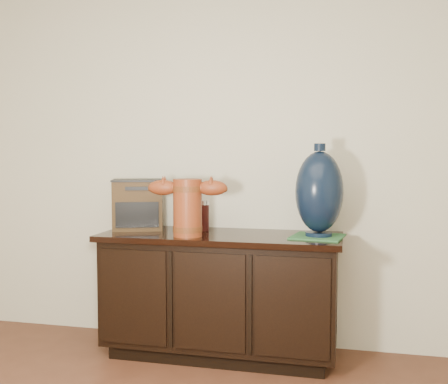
% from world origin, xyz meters
% --- Properties ---
extents(sideboard, '(1.46, 0.56, 0.75)m').
position_xyz_m(sideboard, '(0.00, 2.23, 0.39)').
color(sideboard, black).
rests_on(sideboard, ground).
extents(terracotta_vessel, '(0.48, 0.19, 0.34)m').
position_xyz_m(terracotta_vessel, '(-0.16, 2.09, 0.95)').
color(terracotta_vessel, brown).
rests_on(terracotta_vessel, sideboard).
extents(tv_radio, '(0.39, 0.35, 0.32)m').
position_xyz_m(tv_radio, '(-0.57, 2.31, 0.92)').
color(tv_radio, '#3B260E').
rests_on(tv_radio, sideboard).
extents(green_mat, '(0.33, 0.33, 0.01)m').
position_xyz_m(green_mat, '(0.59, 2.23, 0.76)').
color(green_mat, '#2D6435').
rests_on(green_mat, sideboard).
extents(lamp_base, '(0.32, 0.32, 0.54)m').
position_xyz_m(lamp_base, '(0.59, 2.23, 1.02)').
color(lamp_base, black).
rests_on(lamp_base, green_mat).
extents(spray_can, '(0.07, 0.07, 0.19)m').
position_xyz_m(spray_can, '(-0.13, 2.34, 0.85)').
color(spray_can, '#55110E').
rests_on(spray_can, sideboard).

